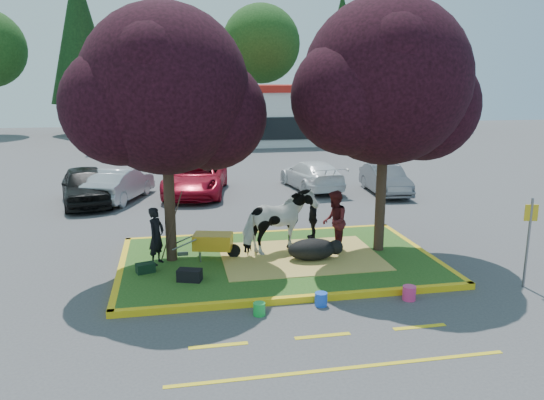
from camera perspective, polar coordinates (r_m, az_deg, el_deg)
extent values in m
plane|color=#424244|center=(14.28, 0.71, -6.82)|extent=(90.00, 90.00, 0.00)
cube|color=#225119|center=(14.25, 0.71, -6.54)|extent=(8.00, 5.00, 0.15)
cube|color=yellow|center=(11.91, 3.26, -10.57)|extent=(8.30, 0.16, 0.15)
cube|color=yellow|center=(16.67, -1.07, -3.65)|extent=(8.30, 0.16, 0.15)
cube|color=yellow|center=(14.06, -15.94, -7.33)|extent=(0.16, 5.30, 0.15)
cube|color=yellow|center=(15.56, 15.67, -5.35)|extent=(0.16, 5.30, 0.15)
cube|color=#E8CF5F|center=(14.35, 3.08, -6.08)|extent=(4.20, 3.00, 0.01)
cylinder|color=black|center=(13.87, -11.01, 0.58)|extent=(0.28, 0.28, 3.53)
sphere|color=black|center=(13.57, -11.49, 11.56)|extent=(4.20, 4.20, 4.20)
sphere|color=black|center=(13.84, -6.52, 9.14)|extent=(2.86, 2.86, 2.86)
sphere|color=black|center=(13.33, -16.00, 9.68)|extent=(2.86, 2.86, 2.86)
cylinder|color=black|center=(14.77, 11.67, 1.62)|extent=(0.28, 0.28, 3.70)
sphere|color=black|center=(14.50, 12.17, 12.42)|extent=(4.40, 4.40, 4.40)
sphere|color=black|center=(15.21, 16.02, 9.73)|extent=(2.99, 2.99, 2.99)
sphere|color=black|center=(13.84, 8.31, 10.93)|extent=(2.99, 2.99, 2.99)
cube|color=yellow|center=(10.20, -5.79, -15.31)|extent=(1.10, 0.12, 0.01)
cube|color=yellow|center=(10.53, 5.47, -14.34)|extent=(1.10, 0.12, 0.01)
cube|color=yellow|center=(11.21, 15.59, -13.01)|extent=(1.10, 0.12, 0.01)
cube|color=yellow|center=(9.53, 7.59, -17.53)|extent=(6.00, 0.10, 0.01)
cube|color=silver|center=(41.53, -4.42, 8.92)|extent=(20.00, 8.00, 4.00)
cube|color=#A91912|center=(41.44, -4.47, 11.89)|extent=(20.40, 8.40, 0.50)
cube|color=black|center=(37.57, -3.69, 7.61)|extent=(19.00, 0.10, 1.60)
cylinder|color=black|center=(50.77, -19.39, 8.90)|extent=(0.44, 0.44, 3.92)
cone|color=black|center=(50.84, -19.97, 16.47)|extent=(5.60, 5.60, 11.90)
cylinder|color=black|center=(51.78, -10.23, 9.02)|extent=(0.44, 0.44, 3.08)
sphere|color=#143811|center=(51.71, -10.46, 14.86)|extent=(6.16, 6.16, 6.16)
cylinder|color=black|center=(51.50, -1.17, 9.51)|extent=(0.44, 0.44, 3.64)
sphere|color=#143811|center=(51.52, -1.20, 16.45)|extent=(7.28, 7.28, 7.28)
cylinder|color=black|center=(53.92, 7.27, 9.48)|extent=(0.44, 0.44, 3.50)
cone|color=black|center=(53.91, 7.45, 15.86)|extent=(5.00, 5.00, 10.62)
cylinder|color=black|center=(56.02, 15.49, 9.10)|extent=(0.44, 0.44, 3.22)
sphere|color=#143811|center=(55.98, 15.83, 14.74)|extent=(6.44, 6.44, 6.44)
imported|color=white|center=(14.41, 0.78, -2.38)|extent=(2.26, 1.70, 1.74)
ellipsoid|color=black|center=(14.06, 4.34, -5.31)|extent=(1.41, 0.94, 0.57)
imported|color=black|center=(13.91, -12.33, -3.79)|extent=(0.58, 0.65, 1.49)
imported|color=#4D1618|center=(14.65, 6.72, -2.29)|extent=(0.88, 0.99, 1.70)
imported|color=black|center=(15.84, 4.39, -2.03)|extent=(0.34, 0.72, 1.20)
cylinder|color=black|center=(14.26, -4.13, -5.47)|extent=(0.37, 0.16, 0.36)
cylinder|color=slate|center=(14.00, -7.70, -6.13)|extent=(0.04, 0.04, 0.26)
cylinder|color=slate|center=(14.42, -7.81, -5.57)|extent=(0.04, 0.04, 0.26)
cube|color=orange|center=(14.12, -6.38, -4.43)|extent=(1.12, 0.83, 0.40)
cylinder|color=slate|center=(13.87, -9.41, -4.76)|extent=(0.64, 0.20, 0.33)
cylinder|color=slate|center=(14.29, -9.46, -4.23)|extent=(0.64, 0.20, 0.33)
cube|color=black|center=(12.78, -8.86, -7.99)|extent=(0.63, 0.47, 0.29)
cube|color=black|center=(13.53, -13.46, -7.11)|extent=(0.51, 0.40, 0.24)
cylinder|color=slate|center=(13.75, 25.82, -4.20)|extent=(0.06, 0.06, 2.16)
cube|color=gold|center=(13.57, 26.11, -1.24)|extent=(0.30, 0.10, 0.39)
cylinder|color=green|center=(11.26, -1.38, -11.65)|extent=(0.29, 0.29, 0.27)
cylinder|color=#F93780|center=(12.36, 14.54, -9.66)|extent=(0.37, 0.37, 0.32)
cylinder|color=blue|center=(11.74, 5.29, -10.59)|extent=(0.34, 0.34, 0.29)
imported|color=black|center=(22.04, -19.44, 1.46)|extent=(2.55, 4.57, 1.47)
imported|color=#AFB1B7|center=(22.33, -16.03, 1.64)|extent=(2.69, 4.26, 1.32)
imported|color=#A80E24|center=(22.81, -8.20, 2.40)|extent=(3.25, 5.53, 1.44)
imported|color=white|center=(23.77, 4.27, 2.71)|extent=(2.33, 4.59, 1.28)
imported|color=#5C5D63|center=(23.27, 12.09, 2.17)|extent=(1.58, 3.82, 1.23)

